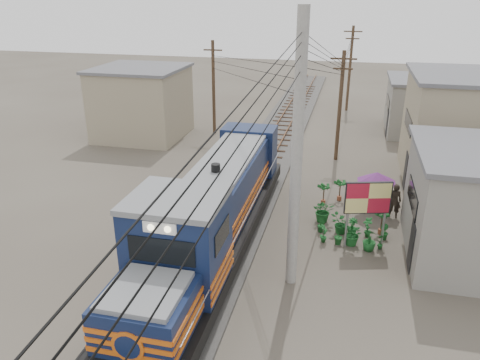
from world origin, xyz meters
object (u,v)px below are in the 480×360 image
(locomotive, at_px, (212,214))
(vendor, at_px, (394,201))
(market_umbrella, at_px, (377,177))
(billboard, at_px, (368,200))

(locomotive, bearing_deg, vendor, 34.58)
(locomotive, relative_size, vendor, 9.50)
(market_umbrella, height_order, vendor, market_umbrella)
(billboard, distance_m, market_umbrella, 3.66)
(locomotive, relative_size, billboard, 5.57)
(market_umbrella, bearing_deg, vendor, -22.72)
(vendor, bearing_deg, locomotive, 37.43)
(locomotive, height_order, market_umbrella, locomotive)
(locomotive, height_order, billboard, locomotive)
(market_umbrella, bearing_deg, billboard, -98.01)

